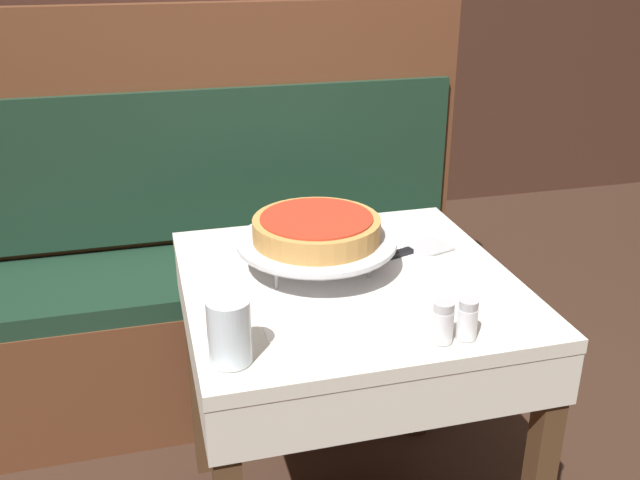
# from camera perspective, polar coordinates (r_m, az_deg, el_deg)

# --- Properties ---
(dining_table_front) EXTENTS (0.71, 0.71, 0.72)m
(dining_table_front) POSITION_cam_1_polar(r_m,az_deg,el_deg) (1.61, 2.29, -6.22)
(dining_table_front) COLOR beige
(dining_table_front) RESTS_ON ground_plane
(dining_table_rear) EXTENTS (0.82, 0.82, 0.72)m
(dining_table_rear) POSITION_cam_1_polar(r_m,az_deg,el_deg) (3.17, -7.85, 8.79)
(dining_table_rear) COLOR red
(dining_table_rear) RESTS_ON ground_plane
(booth_bench) EXTENTS (1.63, 0.47, 1.23)m
(booth_bench) POSITION_cam_1_polar(r_m,az_deg,el_deg) (2.31, -7.65, -4.09)
(booth_bench) COLOR brown
(booth_bench) RESTS_ON ground_plane
(pizza_pan_stand) EXTENTS (0.35, 0.35, 0.08)m
(pizza_pan_stand) POSITION_cam_1_polar(r_m,az_deg,el_deg) (1.56, -0.28, -0.28)
(pizza_pan_stand) COLOR #ADADB2
(pizza_pan_stand) RESTS_ON dining_table_front
(deep_dish_pizza) EXTENTS (0.28, 0.28, 0.05)m
(deep_dish_pizza) POSITION_cam_1_polar(r_m,az_deg,el_deg) (1.54, -0.28, 0.95)
(deep_dish_pizza) COLOR #C68E47
(deep_dish_pizza) RESTS_ON pizza_pan_stand
(pizza_server) EXTENTS (0.26, 0.12, 0.01)m
(pizza_server) POSITION_cam_1_polar(r_m,az_deg,el_deg) (1.68, 6.84, -0.99)
(pizza_server) COLOR #BCBCC1
(pizza_server) RESTS_ON dining_table_front
(water_glass_near) EXTENTS (0.08, 0.08, 0.12)m
(water_glass_near) POSITION_cam_1_polar(r_m,az_deg,el_deg) (1.25, -7.25, -7.23)
(water_glass_near) COLOR silver
(water_glass_near) RESTS_ON dining_table_front
(salt_shaker) EXTENTS (0.04, 0.04, 0.08)m
(salt_shaker) POSITION_cam_1_polar(r_m,az_deg,el_deg) (1.33, 9.79, -6.48)
(salt_shaker) COLOR silver
(salt_shaker) RESTS_ON dining_table_front
(pepper_shaker) EXTENTS (0.04, 0.04, 0.08)m
(pepper_shaker) POSITION_cam_1_polar(r_m,az_deg,el_deg) (1.35, 11.70, -6.22)
(pepper_shaker) COLOR silver
(pepper_shaker) RESTS_ON dining_table_front
(condiment_caddy) EXTENTS (0.13, 0.13, 0.15)m
(condiment_caddy) POSITION_cam_1_polar(r_m,az_deg,el_deg) (3.23, -8.98, 11.35)
(condiment_caddy) COLOR black
(condiment_caddy) RESTS_ON dining_table_rear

